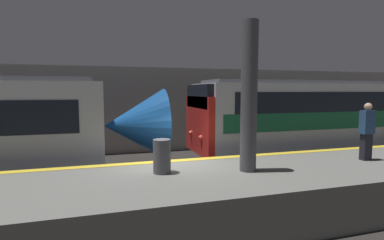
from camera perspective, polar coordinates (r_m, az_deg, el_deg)
ground_plane at (r=9.33m, az=-4.35°, el=-14.45°), size 120.00×120.00×0.00m
platform at (r=7.54m, az=-1.41°, el=-14.79°), size 40.00×3.50×1.15m
station_rear_barrier at (r=15.66m, az=-9.92°, el=1.86°), size 50.00×0.15×4.40m
support_pillar_near at (r=7.69m, az=10.81°, el=4.30°), size 0.42×0.42×3.79m
train_boxy at (r=15.76m, az=27.60°, el=0.12°), size 15.00×2.96×3.63m
person_waiting at (r=10.24m, az=30.34°, el=-1.66°), size 0.38×0.24×1.70m
trash_bin at (r=7.57m, az=-5.75°, el=-6.89°), size 0.44×0.44×0.85m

